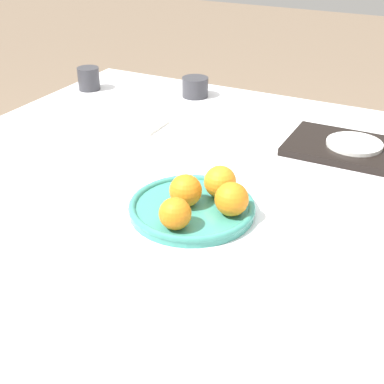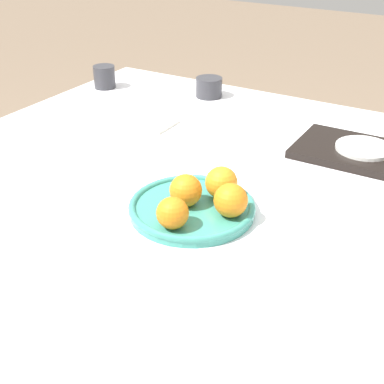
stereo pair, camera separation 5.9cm
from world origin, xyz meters
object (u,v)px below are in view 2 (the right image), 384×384
fruit_platter (192,208)px  orange_3 (221,183)px  serving_tray (363,153)px  orange_1 (171,213)px  orange_2 (231,200)px  cup_0 (104,77)px  orange_0 (186,190)px  napkin (155,124)px  side_plate (364,148)px  cup_1 (209,87)px

fruit_platter → orange_3: size_ratio=3.84×
fruit_platter → serving_tray: size_ratio=0.79×
orange_1 → orange_2: 0.13m
orange_2 → cup_0: orange_2 is taller
orange_0 → napkin: (-0.33, 0.37, -0.05)m
cup_0 → napkin: size_ratio=0.69×
fruit_platter → orange_1: orange_1 is taller
fruit_platter → orange_3: (0.03, 0.06, 0.04)m
side_plate → napkin: (-0.58, -0.09, -0.02)m
orange_1 → cup_0: orange_1 is taller
orange_0 → serving_tray: size_ratio=0.20×
orange_1 → side_plate: 0.59m
cup_1 → side_plate: bearing=-20.2°
side_plate → cup_0: cup_0 is taller
napkin → cup_1: bearing=87.7°
orange_1 → side_plate: bearing=67.1°
cup_0 → orange_1: bearing=-43.5°
serving_tray → cup_0: size_ratio=4.45×
fruit_platter → serving_tray: 0.51m
side_plate → orange_0: bearing=-118.5°
orange_1 → orange_2: size_ratio=0.92×
serving_tray → napkin: bearing=-170.9°
orange_0 → cup_0: bearing=139.8°
serving_tray → side_plate: side_plate is taller
orange_0 → napkin: 0.49m
orange_2 → napkin: size_ratio=0.63×
serving_tray → cup_0: cup_0 is taller
side_plate → napkin: side_plate is taller
orange_2 → side_plate: 0.47m
orange_0 → side_plate: orange_0 is taller
serving_tray → orange_1: bearing=-112.9°
fruit_platter → orange_1: size_ratio=4.17×
orange_0 → cup_1: bearing=115.2°
orange_0 → cup_0: orange_0 is taller
orange_2 → napkin: (-0.43, 0.36, -0.05)m
orange_3 → serving_tray: orange_3 is taller
orange_3 → cup_1: bearing=121.1°
napkin → side_plate: bearing=9.1°
orange_2 → cup_0: (-0.77, 0.56, -0.01)m
fruit_platter → serving_tray: (0.24, 0.46, -0.00)m
orange_3 → napkin: 0.48m
orange_2 → serving_tray: 0.48m
orange_1 → orange_3: size_ratio=0.92×
orange_3 → fruit_platter: bearing=-117.7°
orange_2 → orange_3: 0.08m
fruit_platter → orange_3: orange_3 is taller
serving_tray → cup_1: bearing=159.8°
orange_1 → serving_tray: 0.59m
orange_2 → side_plate: (0.15, 0.45, -0.03)m
orange_3 → serving_tray: (0.20, 0.39, -0.04)m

